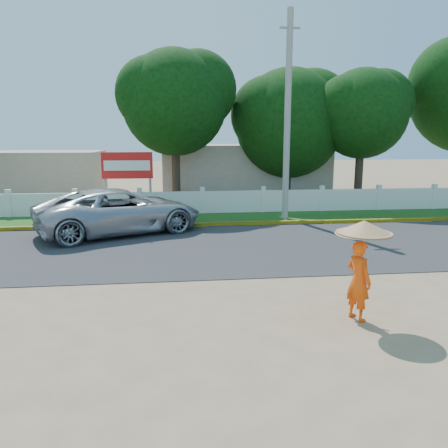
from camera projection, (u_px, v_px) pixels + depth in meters
name	position (u px, v px, depth m)	size (l,w,h in m)	color
ground	(234.00, 293.00, 10.45)	(120.00, 120.00, 0.00)	#9E8460
road	(216.00, 247.00, 14.83)	(60.00, 7.00, 0.02)	#38383A
grass_verge	(205.00, 219.00, 19.95)	(60.00, 3.50, 0.03)	#2D601E
curb	(208.00, 224.00, 18.28)	(40.00, 0.18, 0.16)	yellow
fence	(202.00, 202.00, 21.26)	(40.00, 0.10, 1.10)	silver
building_near	(242.00, 170.00, 28.01)	(10.00, 6.00, 3.20)	#B7AD99
building_far	(36.00, 174.00, 27.57)	(8.00, 5.00, 2.80)	#B7AD99
utility_pole	(287.00, 118.00, 19.14)	(0.28, 0.28, 9.01)	gray
vehicle	(120.00, 211.00, 16.86)	(2.91, 6.30, 1.75)	#AEB1B7
monk_with_parasol	(361.00, 256.00, 8.72)	(1.14, 1.14, 2.06)	#FF4F0D
billboard	(127.00, 169.00, 21.61)	(2.50, 0.13, 2.95)	gray
tree_row	(302.00, 107.00, 23.92)	(36.02, 7.43, 9.71)	#473828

